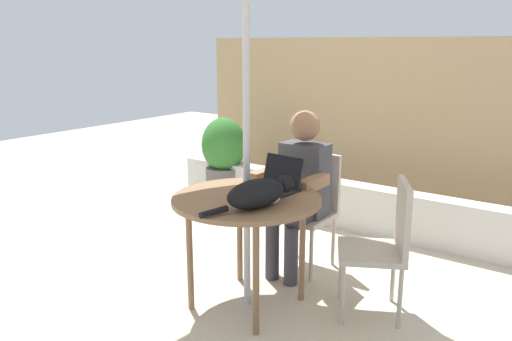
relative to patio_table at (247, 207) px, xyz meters
name	(u,v)px	position (x,y,z in m)	size (l,w,h in m)	color
ground_plane	(247,304)	(0.00, 0.00, -0.67)	(14.00, 14.00, 0.00)	beige
fence_back	(394,126)	(0.00, 2.46, 0.20)	(4.54, 0.08, 1.74)	tan
planter_wall_low	(359,207)	(0.00, 1.71, -0.46)	(4.09, 0.20, 0.43)	beige
patio_table	(247,207)	(0.00, 0.00, 0.00)	(0.94, 0.94, 0.74)	brown
chair_occupied	(310,201)	(0.00, 0.80, -0.17)	(0.40, 0.40, 0.87)	#B2A899
chair_empty	(386,239)	(0.77, 0.41, -0.17)	(0.54, 0.54, 0.87)	#B2A899
person_seated	(299,184)	(0.00, 0.64, 0.01)	(0.48, 0.48, 1.21)	#3F3F47
laptop	(278,180)	(0.06, 0.26, 0.13)	(0.32, 0.28, 0.21)	black
cat	(259,193)	(0.18, -0.12, 0.15)	(0.29, 0.63, 0.17)	black
potted_plant_near_fence	(224,158)	(-1.55, 1.66, -0.18)	(0.47, 0.47, 0.92)	#595654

